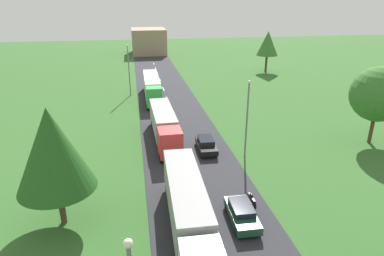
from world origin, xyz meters
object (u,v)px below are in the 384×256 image
object	(u,v)px
car_second	(242,213)
motorcycle_courier	(252,199)
truck_lead	(188,209)
car_third	(206,144)
tree_birch	(52,150)
tree_pine	(268,44)
truck_third	(152,86)
lamppost_third	(129,68)
tree_oak	(379,94)
lamppost_second	(247,115)
distant_building	(149,41)
truck_second	(164,124)

from	to	relation	value
car_second	motorcycle_courier	size ratio (longest dim) A/B	2.32
truck_lead	car_third	world-z (taller)	truck_lead
car_second	tree_birch	size ratio (longest dim) A/B	0.48
truck_lead	tree_pine	xyz separation A→B (m)	(27.57, 54.41, 4.33)
car_second	tree_birch	bearing A→B (deg)	170.26
truck_lead	car_third	distance (m)	14.62
truck_third	tree_birch	world-z (taller)	tree_birch
car_third	tree_pine	world-z (taller)	tree_pine
lamppost_third	tree_birch	size ratio (longest dim) A/B	0.95
truck_third	tree_oak	xyz separation A→B (m)	(24.61, -23.72, 3.89)
lamppost_second	distant_building	world-z (taller)	lamppost_second
car_second	truck_lead	bearing A→B (deg)	-170.74
lamppost_second	tree_pine	xyz separation A→B (m)	(19.23, 42.42, 1.82)
tree_pine	truck_lead	bearing A→B (deg)	-116.88
truck_second	distant_building	distance (m)	69.53
motorcycle_courier	lamppost_third	size ratio (longest dim) A/B	0.22
tree_pine	motorcycle_courier	bearing A→B (deg)	-112.80
motorcycle_courier	distant_building	bearing A→B (deg)	92.64
lamppost_third	tree_oak	world-z (taller)	tree_oak
truck_second	truck_third	size ratio (longest dim) A/B	0.89
lamppost_third	truck_third	bearing A→B (deg)	-35.31
lamppost_third	tree_oak	bearing A→B (deg)	-42.93
lamppost_second	tree_birch	distance (m)	19.82
truck_second	lamppost_second	distance (m)	10.45
distant_building	lamppost_third	bearing A→B (deg)	-97.13
truck_third	tree_oak	world-z (taller)	tree_oak
lamppost_third	tree_birch	distance (m)	36.59
car_second	lamppost_third	bearing A→B (deg)	102.22
lamppost_second	car_second	bearing A→B (deg)	-109.58
car_second	tree_pine	size ratio (longest dim) A/B	0.48
car_second	motorcycle_courier	world-z (taller)	car_second
tree_birch	truck_lead	bearing A→B (deg)	-18.16
car_third	distant_building	bearing A→B (deg)	91.86
motorcycle_courier	tree_birch	bearing A→B (deg)	179.03
car_third	tree_birch	bearing A→B (deg)	-141.55
tree_pine	car_third	bearing A→B (deg)	-119.80
truck_lead	lamppost_second	bearing A→B (deg)	55.15
tree_oak	tree_birch	distance (m)	35.02
motorcycle_courier	tree_pine	world-z (taller)	tree_pine
truck_second	tree_pine	distance (m)	46.09
truck_lead	tree_oak	distance (m)	27.79
truck_second	tree_oak	xyz separation A→B (m)	(24.31, -4.87, 3.93)
truck_lead	distant_building	world-z (taller)	distant_building
motorcycle_courier	tree_pine	size ratio (longest dim) A/B	0.21
tree_pine	distant_building	world-z (taller)	tree_pine
truck_second	car_second	world-z (taller)	truck_second
truck_third	lamppost_second	xyz separation A→B (m)	(8.62, -24.60, 2.59)
tree_birch	lamppost_third	bearing A→B (deg)	81.71
car_second	distant_building	xyz separation A→B (m)	(-2.34, 86.51, 2.96)
distant_building	car_second	bearing A→B (deg)	-88.45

